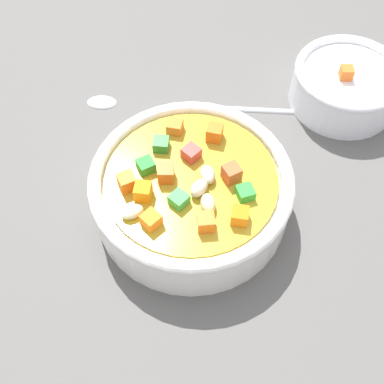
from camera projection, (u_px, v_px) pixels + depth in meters
ground_plane at (192, 213)px, 46.12cm from camera, size 140.00×140.00×2.00cm
soup_bowl_main at (192, 190)px, 42.86cm from camera, size 18.19×18.19×6.32cm
spoon at (165, 103)px, 52.38cm from camera, size 23.62×3.05×0.96cm
side_bowl_small at (346, 85)px, 51.07cm from camera, size 11.68×11.68×5.33cm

